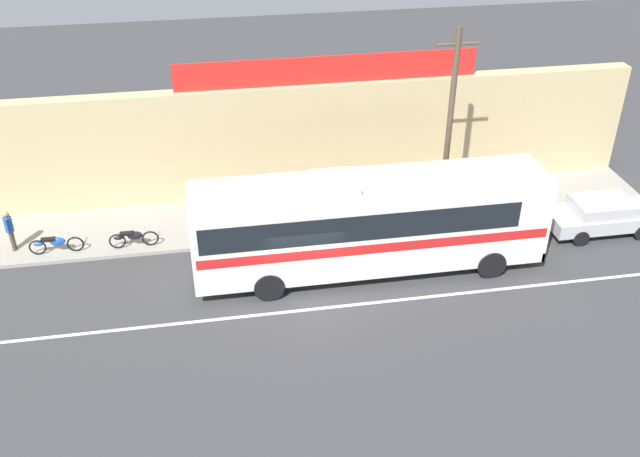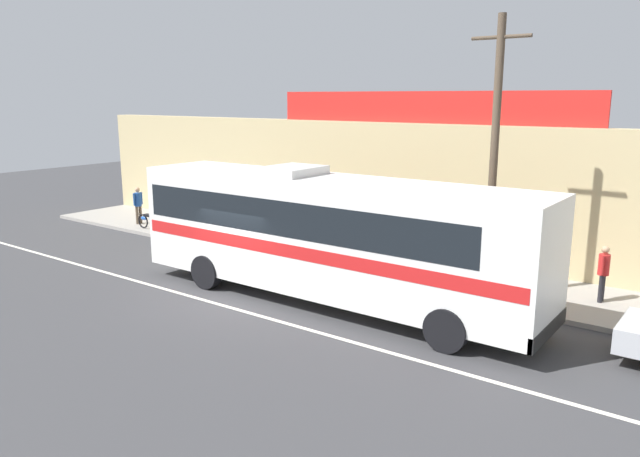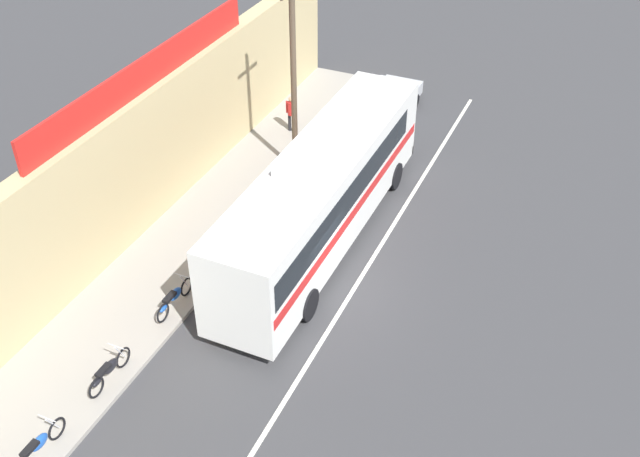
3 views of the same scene
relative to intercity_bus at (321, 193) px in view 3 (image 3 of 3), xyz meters
name	(u,v)px [view 3 (image 3 of 3)]	position (x,y,z in m)	size (l,w,h in m)	color
ground_plane	(324,292)	(-2.36, -1.17, -2.07)	(70.00, 70.00, 0.00)	#3A3A3D
sidewalk_slab	(186,249)	(-2.36, 4.03, -2.00)	(30.00, 3.60, 0.14)	gray
storefront_facade	(123,178)	(-2.36, 6.18, 0.33)	(30.00, 0.70, 4.80)	tan
storefront_billboard	(147,72)	(-0.29, 6.18, 3.28)	(12.12, 0.12, 1.10)	red
road_center_stripe	(348,299)	(-2.36, -1.97, -2.06)	(30.00, 0.14, 0.01)	silver
intercity_bus	(321,193)	(0.00, 0.00, 0.00)	(12.31, 2.60, 3.78)	white
parked_car	(389,101)	(9.61, 1.03, -1.33)	(4.31, 1.89, 1.37)	#B7BABF
utility_pole	(294,77)	(3.68, 2.75, 2.05)	(1.60, 0.22, 7.69)	brown
motorcycle_green	(174,298)	(-5.04, 2.70, -1.50)	(1.93, 0.56, 0.94)	black
motorcycle_black	(109,370)	(-8.28, 2.70, -1.50)	(1.82, 0.56, 0.94)	black
motorcycle_orange	(37,447)	(-11.08, 2.76, -1.50)	(1.96, 0.56, 0.94)	black
pedestrian_by_curb	(291,111)	(6.41, 4.24, -1.01)	(0.30, 0.48, 1.59)	black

